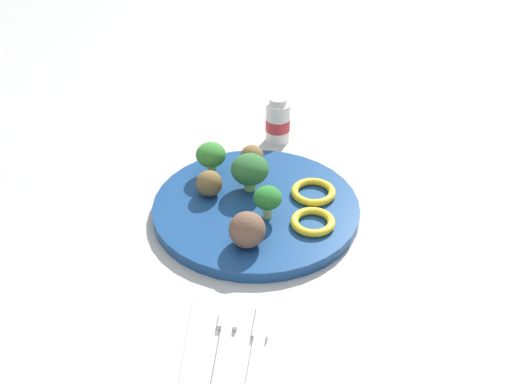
% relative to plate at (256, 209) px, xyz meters
% --- Properties ---
extents(ground_plane, '(4.00, 4.00, 0.00)m').
position_rel_plate_xyz_m(ground_plane, '(0.00, 0.00, -0.01)').
color(ground_plane, '#B2B2AD').
extents(plate, '(0.28, 0.28, 0.02)m').
position_rel_plate_xyz_m(plate, '(0.00, 0.00, 0.00)').
color(plate, navy).
rests_on(plate, ground_plane).
extents(broccoli_floret_front_right, '(0.04, 0.04, 0.05)m').
position_rel_plate_xyz_m(broccoli_floret_front_right, '(-0.03, -0.01, 0.04)').
color(broccoli_floret_front_right, '#ACCF7F').
rests_on(broccoli_floret_front_right, plate).
extents(broccoli_floret_mid_right, '(0.04, 0.04, 0.05)m').
position_rel_plate_xyz_m(broccoli_floret_mid_right, '(0.08, 0.06, 0.04)').
color(broccoli_floret_mid_right, '#8CC267').
rests_on(broccoli_floret_mid_right, plate).
extents(broccoli_floret_center, '(0.05, 0.05, 0.05)m').
position_rel_plate_xyz_m(broccoli_floret_center, '(0.04, 0.01, 0.04)').
color(broccoli_floret_center, '#94C567').
rests_on(broccoli_floret_center, plate).
extents(meatball_near_rim, '(0.03, 0.03, 0.03)m').
position_rel_plate_xyz_m(meatball_near_rim, '(0.09, -0.00, 0.03)').
color(meatball_near_rim, brown).
rests_on(meatball_near_rim, plate).
extents(meatball_far_rim, '(0.04, 0.04, 0.04)m').
position_rel_plate_xyz_m(meatball_far_rim, '(0.03, 0.06, 0.03)').
color(meatball_far_rim, brown).
rests_on(meatball_far_rim, plate).
extents(meatball_front_left, '(0.05, 0.05, 0.05)m').
position_rel_plate_xyz_m(meatball_front_left, '(-0.08, 0.02, 0.03)').
color(meatball_front_left, brown).
rests_on(meatball_front_left, plate).
extents(pepper_ring_back_right, '(0.08, 0.08, 0.01)m').
position_rel_plate_xyz_m(pepper_ring_back_right, '(0.02, -0.08, 0.01)').
color(pepper_ring_back_right, yellow).
rests_on(pepper_ring_back_right, plate).
extents(pepper_ring_far_rim, '(0.06, 0.06, 0.01)m').
position_rel_plate_xyz_m(pepper_ring_far_rim, '(-0.05, -0.07, 0.01)').
color(pepper_ring_far_rim, yellow).
rests_on(pepper_ring_far_rim, plate).
extents(napkin, '(0.18, 0.14, 0.01)m').
position_rel_plate_xyz_m(napkin, '(-0.25, 0.03, -0.01)').
color(napkin, white).
rests_on(napkin, ground_plane).
extents(fork, '(0.12, 0.04, 0.01)m').
position_rel_plate_xyz_m(fork, '(-0.24, 0.05, -0.00)').
color(fork, silver).
rests_on(fork, napkin).
extents(knife, '(0.15, 0.04, 0.01)m').
position_rel_plate_xyz_m(knife, '(-0.24, 0.01, -0.00)').
color(knife, white).
rests_on(knife, napkin).
extents(yogurt_bottle, '(0.04, 0.04, 0.08)m').
position_rel_plate_xyz_m(yogurt_bottle, '(0.19, -0.05, 0.03)').
color(yogurt_bottle, white).
rests_on(yogurt_bottle, ground_plane).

